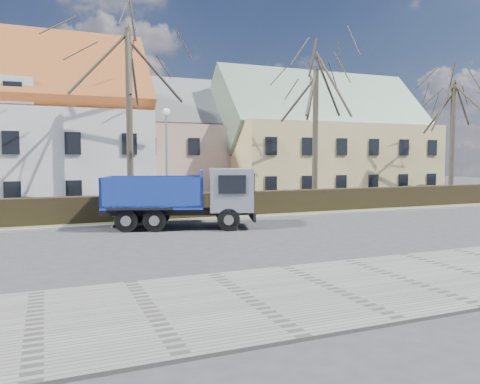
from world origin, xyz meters
name	(u,v)px	position (x,y,z in m)	size (l,w,h in m)	color
ground	(215,237)	(0.00, 0.00, 0.00)	(120.00, 120.00, 0.00)	#353537
sidewalk_near	(332,289)	(0.00, -8.50, 0.04)	(80.00, 5.00, 0.08)	gray
curb_far	(184,221)	(0.00, 4.60, 0.06)	(80.00, 0.30, 0.12)	gray
grass_strip	(176,218)	(0.00, 6.20, 0.05)	(80.00, 3.00, 0.10)	#515932
hedge	(177,207)	(0.00, 6.00, 0.65)	(60.00, 0.90, 1.30)	black
building_pink	(180,149)	(4.00, 20.00, 4.00)	(10.80, 8.80, 8.00)	tan
building_yellow	(322,146)	(16.00, 17.00, 4.25)	(18.80, 10.80, 8.50)	#D5BC75
tree_1	(129,102)	(-2.00, 8.50, 6.33)	(9.20, 9.20, 12.65)	#383127
tree_2	(315,123)	(10.00, 8.50, 5.50)	(8.00, 8.00, 11.00)	#383127
tree_3	(453,132)	(22.00, 8.50, 5.23)	(7.60, 7.60, 10.45)	#383127
dump_truck	(175,197)	(-0.90, 3.06, 1.43)	(7.13, 2.65, 2.85)	navy
streetlight	(167,162)	(-0.29, 7.00, 3.00)	(0.47, 0.47, 6.01)	#94979A
cart_frame	(113,221)	(-3.55, 4.06, 0.33)	(0.72, 0.41, 0.66)	silver
parked_car_a	(37,204)	(-6.92, 11.48, 0.59)	(1.40, 3.47, 1.18)	black
parked_car_b	(431,192)	(21.22, 9.70, 0.60)	(1.67, 4.11, 1.19)	#353638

